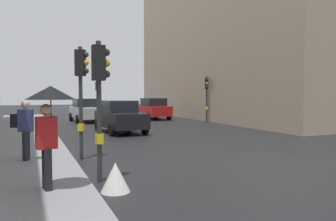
{
  "coord_description": "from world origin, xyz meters",
  "views": [
    {
      "loc": [
        -6.97,
        -8.27,
        2.14
      ],
      "look_at": [
        0.38,
        9.46,
        1.18
      ],
      "focal_mm": 36.11,
      "sensor_mm": 36.0,
      "label": 1
    }
  ],
  "objects_px": {
    "traffic_light_mid_street": "(207,91)",
    "car_red_sedan": "(153,109)",
    "traffic_light_near_left": "(100,85)",
    "car_silver_hatchback": "(86,110)",
    "warning_sign_triangle": "(115,177)",
    "traffic_light_far_median": "(97,92)",
    "traffic_light_near_right": "(81,82)",
    "pedestrian_with_umbrella": "(49,108)",
    "pedestrian_with_grey_backpack": "(24,127)",
    "car_dark_suv": "(120,117)"
  },
  "relations": [
    {
      "from": "traffic_light_far_median",
      "to": "warning_sign_triangle",
      "type": "xyz_separation_m",
      "value": [
        -4.34,
        -25.07,
        -2.0
      ]
    },
    {
      "from": "traffic_light_far_median",
      "to": "traffic_light_near_right",
      "type": "bearing_deg",
      "value": -101.97
    },
    {
      "from": "car_red_sedan",
      "to": "traffic_light_mid_street",
      "type": "bearing_deg",
      "value": -58.09
    },
    {
      "from": "traffic_light_mid_street",
      "to": "pedestrian_with_umbrella",
      "type": "distance_m",
      "value": 19.13
    },
    {
      "from": "traffic_light_far_median",
      "to": "warning_sign_triangle",
      "type": "relative_size",
      "value": 5.19
    },
    {
      "from": "pedestrian_with_grey_backpack",
      "to": "warning_sign_triangle",
      "type": "height_order",
      "value": "pedestrian_with_grey_backpack"
    },
    {
      "from": "traffic_light_far_median",
      "to": "car_red_sedan",
      "type": "relative_size",
      "value": 0.79
    },
    {
      "from": "traffic_light_near_left",
      "to": "car_silver_hatchback",
      "type": "xyz_separation_m",
      "value": [
        2.46,
        17.86,
        -1.46
      ]
    },
    {
      "from": "traffic_light_near_left",
      "to": "car_red_sedan",
      "type": "bearing_deg",
      "value": 66.49
    },
    {
      "from": "car_red_sedan",
      "to": "warning_sign_triangle",
      "type": "bearing_deg",
      "value": -112.13
    },
    {
      "from": "traffic_light_near_right",
      "to": "warning_sign_triangle",
      "type": "distance_m",
      "value": 4.57
    },
    {
      "from": "pedestrian_with_grey_backpack",
      "to": "warning_sign_triangle",
      "type": "bearing_deg",
      "value": -63.6
    },
    {
      "from": "traffic_light_far_median",
      "to": "pedestrian_with_umbrella",
      "type": "bearing_deg",
      "value": -102.81
    },
    {
      "from": "traffic_light_far_median",
      "to": "car_dark_suv",
      "type": "height_order",
      "value": "traffic_light_far_median"
    },
    {
      "from": "car_red_sedan",
      "to": "warning_sign_triangle",
      "type": "distance_m",
      "value": 21.03
    },
    {
      "from": "traffic_light_far_median",
      "to": "pedestrian_with_grey_backpack",
      "type": "xyz_separation_m",
      "value": [
        -6.18,
        -21.36,
        -1.17
      ]
    },
    {
      "from": "car_silver_hatchback",
      "to": "pedestrian_with_grey_backpack",
      "type": "distance_m",
      "value": 15.69
    },
    {
      "from": "car_silver_hatchback",
      "to": "pedestrian_with_umbrella",
      "type": "distance_m",
      "value": 19.03
    },
    {
      "from": "car_silver_hatchback",
      "to": "pedestrian_with_umbrella",
      "type": "xyz_separation_m",
      "value": [
        -3.65,
        -18.65,
        0.96
      ]
    },
    {
      "from": "traffic_light_mid_street",
      "to": "car_red_sedan",
      "type": "xyz_separation_m",
      "value": [
        -2.72,
        4.37,
        -1.49
      ]
    },
    {
      "from": "traffic_light_near_right",
      "to": "car_red_sedan",
      "type": "height_order",
      "value": "traffic_light_near_right"
    },
    {
      "from": "traffic_light_near_right",
      "to": "pedestrian_with_umbrella",
      "type": "bearing_deg",
      "value": -107.35
    },
    {
      "from": "traffic_light_mid_street",
      "to": "traffic_light_near_left",
      "type": "distance_m",
      "value": 17.76
    },
    {
      "from": "traffic_light_far_median",
      "to": "car_silver_hatchback",
      "type": "distance_m",
      "value": 6.71
    },
    {
      "from": "traffic_light_near_left",
      "to": "warning_sign_triangle",
      "type": "height_order",
      "value": "traffic_light_near_left"
    },
    {
      "from": "traffic_light_near_right",
      "to": "pedestrian_with_umbrella",
      "type": "height_order",
      "value": "traffic_light_near_right"
    },
    {
      "from": "traffic_light_mid_street",
      "to": "traffic_light_near_left",
      "type": "relative_size",
      "value": 1.01
    },
    {
      "from": "car_silver_hatchback",
      "to": "traffic_light_mid_street",
      "type": "bearing_deg",
      "value": -24.2
    },
    {
      "from": "car_dark_suv",
      "to": "warning_sign_triangle",
      "type": "xyz_separation_m",
      "value": [
        -2.94,
        -11.0,
        -0.55
      ]
    },
    {
      "from": "pedestrian_with_umbrella",
      "to": "pedestrian_with_grey_backpack",
      "type": "distance_m",
      "value": 3.63
    },
    {
      "from": "traffic_light_mid_street",
      "to": "warning_sign_triangle",
      "type": "xyz_separation_m",
      "value": [
        -10.64,
        -15.11,
        -2.05
      ]
    },
    {
      "from": "traffic_light_near_left",
      "to": "pedestrian_with_grey_backpack",
      "type": "xyz_separation_m",
      "value": [
        -1.72,
        2.73,
        -1.18
      ]
    },
    {
      "from": "pedestrian_with_umbrella",
      "to": "warning_sign_triangle",
      "type": "distance_m",
      "value": 2.02
    },
    {
      "from": "car_red_sedan",
      "to": "warning_sign_triangle",
      "type": "xyz_separation_m",
      "value": [
        -7.92,
        -19.48,
        -0.55
      ]
    },
    {
      "from": "pedestrian_with_umbrella",
      "to": "warning_sign_triangle",
      "type": "bearing_deg",
      "value": -8.34
    },
    {
      "from": "car_red_sedan",
      "to": "car_silver_hatchback",
      "type": "relative_size",
      "value": 1.0
    },
    {
      "from": "traffic_light_near_left",
      "to": "car_red_sedan",
      "type": "distance_m",
      "value": 20.22
    },
    {
      "from": "traffic_light_near_left",
      "to": "car_silver_hatchback",
      "type": "distance_m",
      "value": 18.09
    },
    {
      "from": "warning_sign_triangle",
      "to": "pedestrian_with_umbrella",
      "type": "bearing_deg",
      "value": 171.66
    },
    {
      "from": "traffic_light_near_left",
      "to": "car_red_sedan",
      "type": "height_order",
      "value": "traffic_light_near_left"
    },
    {
      "from": "traffic_light_near_right",
      "to": "pedestrian_with_umbrella",
      "type": "distance_m",
      "value": 4.06
    },
    {
      "from": "traffic_light_mid_street",
      "to": "car_dark_suv",
      "type": "relative_size",
      "value": 0.8
    },
    {
      "from": "pedestrian_with_umbrella",
      "to": "car_silver_hatchback",
      "type": "bearing_deg",
      "value": 78.91
    },
    {
      "from": "traffic_light_mid_street",
      "to": "traffic_light_far_median",
      "type": "relative_size",
      "value": 1.02
    },
    {
      "from": "warning_sign_triangle",
      "to": "traffic_light_near_right",
      "type": "bearing_deg",
      "value": 91.83
    },
    {
      "from": "car_dark_suv",
      "to": "pedestrian_with_grey_backpack",
      "type": "distance_m",
      "value": 8.72
    },
    {
      "from": "car_red_sedan",
      "to": "traffic_light_near_right",
      "type": "bearing_deg",
      "value": -117.5
    },
    {
      "from": "car_dark_suv",
      "to": "pedestrian_with_umbrella",
      "type": "bearing_deg",
      "value": -111.5
    },
    {
      "from": "traffic_light_near_left",
      "to": "pedestrian_with_grey_backpack",
      "type": "relative_size",
      "value": 1.92
    },
    {
      "from": "traffic_light_far_median",
      "to": "traffic_light_near_left",
      "type": "relative_size",
      "value": 1.0
    }
  ]
}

